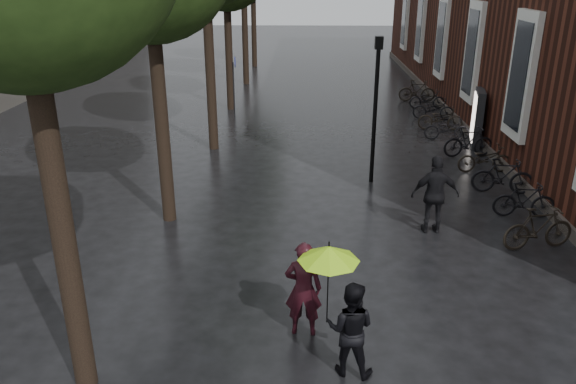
{
  "coord_description": "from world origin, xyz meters",
  "views": [
    {
      "loc": [
        -0.76,
        -5.73,
        5.81
      ],
      "look_at": [
        -1.08,
        5.06,
        1.53
      ],
      "focal_mm": 35.0,
      "sensor_mm": 36.0,
      "label": 1
    }
  ],
  "objects_px": {
    "person_black": "(350,329)",
    "pedestrian_walking": "(435,195)",
    "person_burgundy": "(303,289)",
    "ad_lightbox": "(477,118)",
    "lamp_post": "(376,97)",
    "parked_bicycles": "(458,134)"
  },
  "relations": [
    {
      "from": "lamp_post",
      "to": "parked_bicycles",
      "type": "bearing_deg",
      "value": 46.74
    },
    {
      "from": "person_burgundy",
      "to": "parked_bicycles",
      "type": "relative_size",
      "value": 0.11
    },
    {
      "from": "person_black",
      "to": "ad_lightbox",
      "type": "height_order",
      "value": "ad_lightbox"
    },
    {
      "from": "person_black",
      "to": "parked_bicycles",
      "type": "distance_m",
      "value": 12.93
    },
    {
      "from": "ad_lightbox",
      "to": "lamp_post",
      "type": "height_order",
      "value": "lamp_post"
    },
    {
      "from": "person_burgundy",
      "to": "pedestrian_walking",
      "type": "height_order",
      "value": "pedestrian_walking"
    },
    {
      "from": "person_burgundy",
      "to": "lamp_post",
      "type": "relative_size",
      "value": 0.41
    },
    {
      "from": "person_burgundy",
      "to": "lamp_post",
      "type": "distance_m",
      "value": 7.9
    },
    {
      "from": "parked_bicycles",
      "to": "ad_lightbox",
      "type": "bearing_deg",
      "value": 15.13
    },
    {
      "from": "person_black",
      "to": "pedestrian_walking",
      "type": "height_order",
      "value": "pedestrian_walking"
    },
    {
      "from": "person_black",
      "to": "lamp_post",
      "type": "relative_size",
      "value": 0.37
    },
    {
      "from": "lamp_post",
      "to": "ad_lightbox",
      "type": "bearing_deg",
      "value": 42.99
    },
    {
      "from": "person_black",
      "to": "parked_bicycles",
      "type": "height_order",
      "value": "person_black"
    },
    {
      "from": "person_black",
      "to": "pedestrian_walking",
      "type": "distance_m",
      "value": 5.59
    },
    {
      "from": "person_burgundy",
      "to": "lamp_post",
      "type": "bearing_deg",
      "value": -102.42
    },
    {
      "from": "pedestrian_walking",
      "to": "lamp_post",
      "type": "bearing_deg",
      "value": -73.44
    },
    {
      "from": "person_burgundy",
      "to": "parked_bicycles",
      "type": "height_order",
      "value": "person_burgundy"
    },
    {
      "from": "pedestrian_walking",
      "to": "lamp_post",
      "type": "xyz_separation_m",
      "value": [
        -1.07,
        3.37,
        1.58
      ]
    },
    {
      "from": "person_burgundy",
      "to": "ad_lightbox",
      "type": "relative_size",
      "value": 0.87
    },
    {
      "from": "person_black",
      "to": "parked_bicycles",
      "type": "bearing_deg",
      "value": -97.7
    },
    {
      "from": "person_burgundy",
      "to": "pedestrian_walking",
      "type": "distance_m",
      "value": 5.11
    },
    {
      "from": "ad_lightbox",
      "to": "parked_bicycles",
      "type": "bearing_deg",
      "value": -152.5
    }
  ]
}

